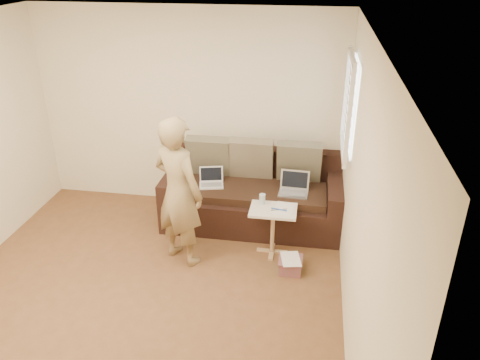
# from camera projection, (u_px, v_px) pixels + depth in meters

# --- Properties ---
(floor) EXTENTS (4.50, 4.50, 0.00)m
(floor) POSITION_uv_depth(u_px,v_px,m) (138.00, 307.00, 4.66)
(floor) COLOR brown
(floor) RESTS_ON ground
(ceiling) EXTENTS (4.50, 4.50, 0.00)m
(ceiling) POSITION_uv_depth(u_px,v_px,m) (104.00, 36.00, 3.51)
(ceiling) COLOR white
(ceiling) RESTS_ON wall_back
(wall_back) EXTENTS (4.00, 0.00, 4.00)m
(wall_back) POSITION_uv_depth(u_px,v_px,m) (189.00, 111.00, 6.08)
(wall_back) COLOR beige
(wall_back) RESTS_ON ground
(wall_right) EXTENTS (0.00, 4.50, 4.50)m
(wall_right) POSITION_uv_depth(u_px,v_px,m) (359.00, 209.00, 3.80)
(wall_right) COLOR beige
(wall_right) RESTS_ON ground
(window_blinds) EXTENTS (0.12, 0.88, 1.08)m
(window_blinds) POSITION_uv_depth(u_px,v_px,m) (349.00, 105.00, 4.96)
(window_blinds) COLOR white
(window_blinds) RESTS_ON wall_right
(sofa) EXTENTS (2.20, 0.95, 0.85)m
(sofa) POSITION_uv_depth(u_px,v_px,m) (253.00, 193.00, 5.92)
(sofa) COLOR black
(sofa) RESTS_ON ground
(pillow_left) EXTENTS (0.55, 0.29, 0.57)m
(pillow_left) POSITION_uv_depth(u_px,v_px,m) (209.00, 156.00, 6.04)
(pillow_left) COLOR brown
(pillow_left) RESTS_ON sofa
(pillow_mid) EXTENTS (0.55, 0.27, 0.57)m
(pillow_mid) POSITION_uv_depth(u_px,v_px,m) (251.00, 159.00, 5.97)
(pillow_mid) COLOR #6B644C
(pillow_mid) RESTS_ON sofa
(pillow_right) EXTENTS (0.55, 0.28, 0.57)m
(pillow_right) POSITION_uv_depth(u_px,v_px,m) (299.00, 162.00, 5.88)
(pillow_right) COLOR brown
(pillow_right) RESTS_ON sofa
(laptop_silver) EXTENTS (0.36, 0.27, 0.23)m
(laptop_silver) POSITION_uv_depth(u_px,v_px,m) (293.00, 194.00, 5.69)
(laptop_silver) COLOR #B7BABC
(laptop_silver) RESTS_ON sofa
(laptop_white) EXTENTS (0.34, 0.28, 0.21)m
(laptop_white) POSITION_uv_depth(u_px,v_px,m) (211.00, 186.00, 5.88)
(laptop_white) COLOR white
(laptop_white) RESTS_ON sofa
(person) EXTENTS (0.74, 0.66, 1.70)m
(person) POSITION_uv_depth(u_px,v_px,m) (179.00, 192.00, 5.03)
(person) COLOR olive
(person) RESTS_ON ground
(side_table) EXTENTS (0.52, 0.37, 0.57)m
(side_table) POSITION_uv_depth(u_px,v_px,m) (273.00, 231.00, 5.38)
(side_table) COLOR silver
(side_table) RESTS_ON ground
(drinking_glass) EXTENTS (0.07, 0.07, 0.12)m
(drinking_glass) POSITION_uv_depth(u_px,v_px,m) (262.00, 199.00, 5.34)
(drinking_glass) COLOR silver
(drinking_glass) RESTS_ON side_table
(scissors) EXTENTS (0.19, 0.13, 0.02)m
(scissors) POSITION_uv_depth(u_px,v_px,m) (279.00, 210.00, 5.23)
(scissors) COLOR silver
(scissors) RESTS_ON side_table
(paper_on_table) EXTENTS (0.25, 0.33, 0.00)m
(paper_on_table) POSITION_uv_depth(u_px,v_px,m) (284.00, 209.00, 5.26)
(paper_on_table) COLOR white
(paper_on_table) RESTS_ON side_table
(striped_box) EXTENTS (0.26, 0.26, 0.16)m
(striped_box) POSITION_uv_depth(u_px,v_px,m) (290.00, 265.00, 5.15)
(striped_box) COLOR #DB2047
(striped_box) RESTS_ON ground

